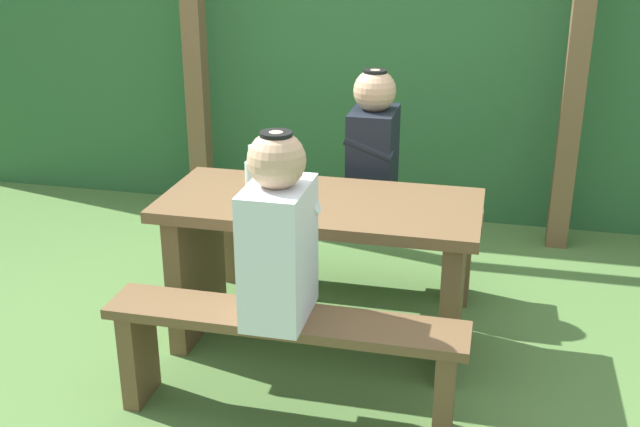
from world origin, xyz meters
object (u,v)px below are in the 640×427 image
person_white_shirt (278,234)px  cell_phone (279,205)px  person_black_coat (373,147)px  drinking_glass (270,189)px  bench_far (346,230)px  bottle_left (253,180)px  bench_near (285,346)px  picnic_table (320,247)px

person_white_shirt → cell_phone: bearing=106.0°
person_black_coat → drinking_glass: (-0.35, -0.64, -0.03)m
bench_far → person_white_shirt: size_ratio=1.95×
bench_far → person_white_shirt: bearing=-90.8°
bench_far → bottle_left: 0.90m
person_black_coat → cell_phone: bearing=-111.8°
bench_far → person_black_coat: size_ratio=1.95×
bench_near → bench_far: 1.20m
person_black_coat → cell_phone: 0.77m
person_black_coat → bottle_left: bearing=-120.2°
person_white_shirt → cell_phone: (-0.14, 0.48, -0.08)m
bench_far → bottle_left: bearing=-111.2°
bench_far → drinking_glass: (-0.21, -0.64, 0.43)m
person_white_shirt → person_black_coat: (0.15, 1.19, 0.00)m
bench_near → bench_far: (0.00, 1.20, 0.00)m
person_white_shirt → person_black_coat: bearing=82.8°
bench_near → person_black_coat: person_black_coat is taller
bench_far → cell_phone: bearing=-102.0°
bench_near → cell_phone: bearing=107.7°
drinking_glass → bottle_left: (-0.06, -0.06, 0.05)m
drinking_glass → bench_near: bearing=-69.0°
bench_far → person_white_shirt: person_white_shirt is taller
person_black_coat → drinking_glass: person_black_coat is taller
bench_far → person_white_shirt: (-0.02, -1.19, 0.46)m
person_white_shirt → bottle_left: bearing=117.5°
person_white_shirt → person_black_coat: same height
bench_near → person_white_shirt: person_white_shirt is taller
person_black_coat → drinking_glass: size_ratio=7.20×
picnic_table → bottle_left: bottle_left is taller
bench_near → person_black_coat: size_ratio=1.95×
picnic_table → cell_phone: (-0.15, -0.12, 0.23)m
bench_far → bench_near: bearing=-90.0°
bench_near → drinking_glass: size_ratio=14.02×
person_black_coat → bottle_left: size_ratio=2.77×
person_black_coat → cell_phone: (-0.29, -0.71, -0.08)m
bottle_left → cell_phone: (0.12, -0.02, -0.10)m
picnic_table → bottle_left: (-0.27, -0.10, 0.33)m
picnic_table → person_white_shirt: bearing=-91.5°
bench_far → cell_phone: cell_phone is taller
drinking_glass → cell_phone: bearing=-51.4°
picnic_table → person_black_coat: 0.68m
picnic_table → person_white_shirt: size_ratio=1.95×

